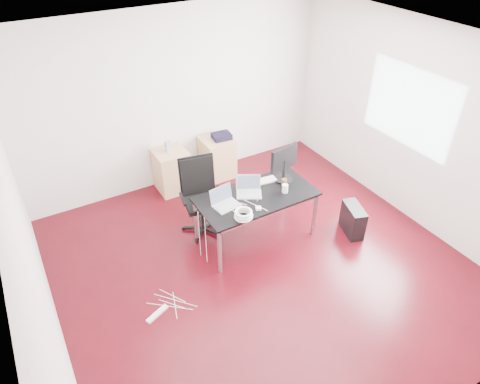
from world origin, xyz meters
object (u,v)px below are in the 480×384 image
filing_cabinet_left (172,171)px  filing_cabinet_right (217,157)px  pc_tower (353,220)px  office_chair (200,193)px  desk (256,199)px

filing_cabinet_left → filing_cabinet_right: (0.83, 0.00, 0.00)m
filing_cabinet_right → pc_tower: bearing=-67.3°
filing_cabinet_right → pc_tower: (0.97, -2.31, -0.13)m
office_chair → filing_cabinet_left: 1.15m
filing_cabinet_left → office_chair: bearing=-90.7°
office_chair → filing_cabinet_right: bearing=64.0°
office_chair → desk: bearing=-36.4°
office_chair → pc_tower: 2.20m
desk → filing_cabinet_right: size_ratio=2.29×
filing_cabinet_left → pc_tower: filing_cabinet_left is taller
filing_cabinet_left → pc_tower: size_ratio=1.56×
filing_cabinet_left → filing_cabinet_right: 0.83m
desk → pc_tower: desk is taller
filing_cabinet_right → pc_tower: size_ratio=1.56×
filing_cabinet_left → desk: bearing=-72.7°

